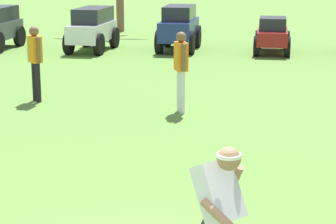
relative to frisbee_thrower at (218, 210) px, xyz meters
name	(u,v)px	position (x,y,z in m)	size (l,w,h in m)	color
frisbee_thrower	(218,210)	(0.00, 0.00, 0.00)	(0.70, 1.00, 1.40)	#23232D
teammate_near_sideline	(181,64)	(-0.75, 6.88, 0.15)	(0.30, 0.49, 1.56)	silver
teammate_midfield	(35,57)	(-3.80, 7.58, 0.15)	(0.36, 0.44, 1.56)	black
parked_car_slot_c	(92,28)	(-4.03, 14.84, -0.07)	(1.40, 2.49, 1.34)	silver
parked_car_slot_d	(179,27)	(-1.33, 15.11, -0.05)	(1.35, 2.43, 1.40)	navy
parked_car_slot_e	(272,35)	(1.57, 14.81, -0.23)	(1.25, 2.27, 1.10)	maroon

